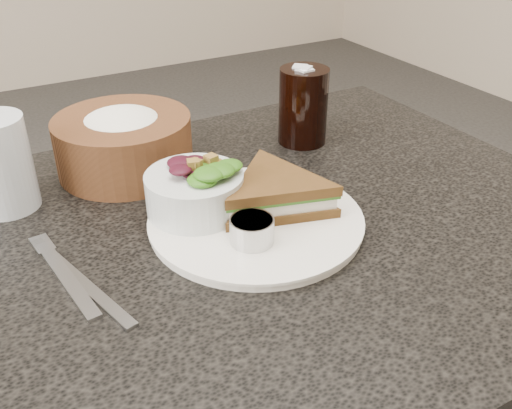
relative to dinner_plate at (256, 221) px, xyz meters
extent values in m
cylinder|color=white|center=(0.00, 0.00, 0.00)|extent=(0.27, 0.27, 0.01)
cylinder|color=#B3B4B6|center=(-0.03, -0.05, 0.02)|extent=(0.05, 0.05, 0.03)
cone|color=orange|center=(0.04, 0.06, 0.02)|extent=(0.10, 0.10, 0.03)
cube|color=#A6A7AB|center=(-0.24, 0.00, 0.00)|extent=(0.03, 0.16, 0.00)
cube|color=#999A9B|center=(-0.22, 0.00, 0.00)|extent=(0.07, 0.21, 0.00)
camera|label=1|loc=(-0.30, -0.53, 0.39)|focal=40.00mm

